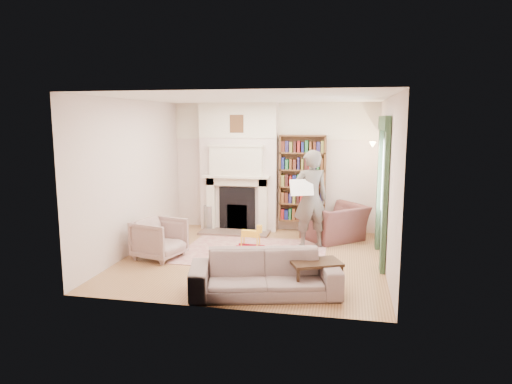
% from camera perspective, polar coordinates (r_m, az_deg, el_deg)
% --- Properties ---
extents(floor, '(4.50, 4.50, 0.00)m').
position_cam_1_polar(floor, '(8.23, -0.35, -8.21)').
color(floor, brown).
rests_on(floor, ground).
extents(ceiling, '(4.50, 4.50, 0.00)m').
position_cam_1_polar(ceiling, '(7.86, -0.37, 11.67)').
color(ceiling, white).
rests_on(ceiling, wall_back).
extents(wall_back, '(4.50, 0.00, 4.50)m').
position_cam_1_polar(wall_back, '(10.12, 2.24, 3.14)').
color(wall_back, silver).
rests_on(wall_back, floor).
extents(wall_front, '(4.50, 0.00, 4.50)m').
position_cam_1_polar(wall_front, '(5.77, -4.91, -1.38)').
color(wall_front, silver).
rests_on(wall_front, floor).
extents(wall_left, '(0.00, 4.50, 4.50)m').
position_cam_1_polar(wall_left, '(8.66, -15.10, 1.84)').
color(wall_left, silver).
rests_on(wall_left, floor).
extents(wall_right, '(0.00, 4.50, 4.50)m').
position_cam_1_polar(wall_right, '(7.79, 16.08, 1.02)').
color(wall_right, silver).
rests_on(wall_right, floor).
extents(fireplace, '(1.70, 0.58, 2.80)m').
position_cam_1_polar(fireplace, '(10.08, -2.16, 3.04)').
color(fireplace, silver).
rests_on(fireplace, floor).
extents(bookcase, '(1.00, 0.24, 1.85)m').
position_cam_1_polar(bookcase, '(9.94, 5.82, 1.69)').
color(bookcase, brown).
rests_on(bookcase, floor).
extents(window, '(0.02, 0.90, 1.30)m').
position_cam_1_polar(window, '(8.18, 15.77, 1.75)').
color(window, silver).
rests_on(window, wall_right).
extents(curtain_left, '(0.07, 0.32, 2.40)m').
position_cam_1_polar(curtain_left, '(7.52, 15.81, -0.79)').
color(curtain_left, '#2C442C').
rests_on(curtain_left, floor).
extents(curtain_right, '(0.07, 0.32, 2.40)m').
position_cam_1_polar(curtain_right, '(8.90, 15.14, 0.72)').
color(curtain_right, '#2C442C').
rests_on(curtain_right, floor).
extents(pelmet, '(0.09, 1.70, 0.24)m').
position_cam_1_polar(pelmet, '(8.11, 15.73, 8.29)').
color(pelmet, '#2C442C').
rests_on(pelmet, wall_right).
extents(wall_sconce, '(0.20, 0.24, 0.24)m').
position_cam_1_polar(wall_sconce, '(9.22, 14.11, 5.42)').
color(wall_sconce, gold).
rests_on(wall_sconce, wall_right).
extents(rug, '(2.65, 2.05, 0.01)m').
position_cam_1_polar(rug, '(8.56, -0.30, -7.46)').
color(rug, beige).
rests_on(rug, floor).
extents(armchair_reading, '(1.49, 1.47, 0.73)m').
position_cam_1_polar(armchair_reading, '(9.42, 9.79, -3.82)').
color(armchair_reading, '#4D2929').
rests_on(armchair_reading, floor).
extents(armchair_left, '(0.94, 0.93, 0.70)m').
position_cam_1_polar(armchair_left, '(8.29, -11.97, -5.74)').
color(armchair_left, '#BCAA9B').
rests_on(armchair_left, floor).
extents(sofa, '(2.21, 1.29, 0.61)m').
position_cam_1_polar(sofa, '(6.49, 1.10, -10.16)').
color(sofa, gray).
rests_on(sofa, floor).
extents(man_reading, '(0.81, 0.68, 1.88)m').
position_cam_1_polar(man_reading, '(8.74, 6.83, -0.89)').
color(man_reading, '#544B43').
rests_on(man_reading, floor).
extents(newspaper, '(0.46, 0.29, 0.30)m').
position_cam_1_polar(newspaper, '(8.52, 5.74, 0.56)').
color(newspaper, white).
rests_on(newspaper, man_reading).
extents(coffee_table, '(0.82, 0.69, 0.45)m').
position_cam_1_polar(coffee_table, '(6.67, 7.43, -10.42)').
color(coffee_table, black).
rests_on(coffee_table, floor).
extents(paraffin_heater, '(0.31, 0.31, 0.55)m').
position_cam_1_polar(paraffin_heater, '(10.24, -5.85, -3.20)').
color(paraffin_heater, '#A0A2A7').
rests_on(paraffin_heater, floor).
extents(rocking_horse, '(0.54, 0.25, 0.46)m').
position_cam_1_polar(rocking_horse, '(8.76, -0.70, -5.56)').
color(rocking_horse, yellow).
rests_on(rocking_horse, rug).
extents(board_game, '(0.35, 0.35, 0.03)m').
position_cam_1_polar(board_game, '(7.89, -3.91, -8.79)').
color(board_game, '#ECD353').
rests_on(board_game, rug).
extents(game_box_lid, '(0.34, 0.26, 0.05)m').
position_cam_1_polar(game_box_lid, '(8.61, -4.83, -7.19)').
color(game_box_lid, '#9E1213').
rests_on(game_box_lid, rug).
extents(comic_annuals, '(0.79, 0.65, 0.02)m').
position_cam_1_polar(comic_annuals, '(7.81, 1.40, -9.02)').
color(comic_annuals, red).
rests_on(comic_annuals, rug).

